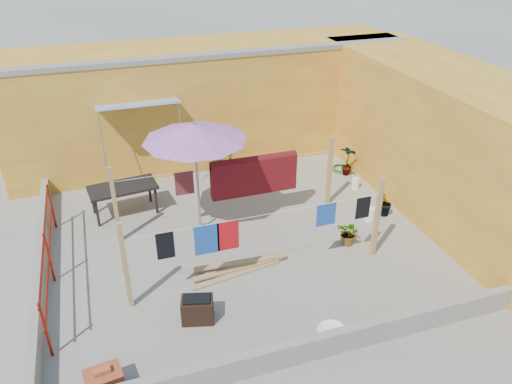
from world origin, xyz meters
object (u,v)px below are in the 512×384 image
(outdoor_table, at_px, (123,189))
(water_jug_b, at_px, (355,183))
(green_hose, at_px, (341,168))
(patio_umbrella, at_px, (195,133))
(white_basin, at_px, (332,331))
(brazier, at_px, (197,309))
(water_jug_a, at_px, (370,214))
(plant_back_a, at_px, (222,162))
(brick_stack, at_px, (104,382))

(outdoor_table, relative_size, water_jug_b, 5.03)
(outdoor_table, bearing_deg, green_hose, 4.40)
(patio_umbrella, height_order, white_basin, patio_umbrella)
(brazier, xyz_separation_m, water_jug_b, (4.97, 3.45, -0.10))
(outdoor_table, xyz_separation_m, water_jug_a, (5.38, -2.12, -0.50))
(outdoor_table, bearing_deg, white_basin, -60.13)
(outdoor_table, xyz_separation_m, water_jug_b, (5.82, -0.63, -0.52))
(white_basin, height_order, water_jug_a, water_jug_a)
(outdoor_table, relative_size, plant_back_a, 2.32)
(outdoor_table, height_order, water_jug_b, outdoor_table)
(patio_umbrella, relative_size, water_jug_a, 7.59)
(brazier, xyz_separation_m, water_jug_a, (4.54, 1.96, -0.08))
(patio_umbrella, xyz_separation_m, white_basin, (1.41, -3.87, -2.31))
(water_jug_b, xyz_separation_m, plant_back_a, (-3.10, 1.89, 0.21))
(green_hose, bearing_deg, patio_umbrella, -158.73)
(patio_umbrella, height_order, plant_back_a, patio_umbrella)
(patio_umbrella, height_order, brazier, patio_umbrella)
(patio_umbrella, distance_m, plant_back_a, 3.44)
(brazier, distance_m, water_jug_b, 6.06)
(patio_umbrella, bearing_deg, white_basin, -69.99)
(water_jug_a, xyz_separation_m, plant_back_a, (-2.66, 3.39, 0.19))
(green_hose, bearing_deg, brazier, -138.44)
(patio_umbrella, distance_m, white_basin, 4.72)
(brazier, bearing_deg, white_basin, -26.57)
(water_jug_b, relative_size, plant_back_a, 0.46)
(water_jug_a, bearing_deg, plant_back_a, 128.13)
(brazier, height_order, plant_back_a, plant_back_a)
(patio_umbrella, distance_m, outdoor_table, 2.62)
(brick_stack, distance_m, white_basin, 3.76)
(brazier, height_order, green_hose, brazier)
(water_jug_a, xyz_separation_m, green_hose, (0.58, 2.58, -0.13))
(brick_stack, bearing_deg, brazier, 32.49)
(water_jug_b, bearing_deg, green_hose, 82.28)
(white_basin, distance_m, plant_back_a, 6.41)
(brick_stack, relative_size, green_hose, 1.05)
(brazier, relative_size, plant_back_a, 0.89)
(white_basin, distance_m, water_jug_b, 5.34)
(plant_back_a, bearing_deg, white_basin, -87.99)
(green_hose, bearing_deg, water_jug_b, -97.72)
(outdoor_table, distance_m, white_basin, 5.95)
(green_hose, distance_m, plant_back_a, 3.36)
(outdoor_table, height_order, plant_back_a, outdoor_table)
(brick_stack, xyz_separation_m, brazier, (1.65, 1.05, 0.04))
(brazier, xyz_separation_m, white_basin, (2.10, -1.05, -0.19))
(outdoor_table, bearing_deg, water_jug_a, -21.51)
(brick_stack, distance_m, water_jug_a, 6.88)
(green_hose, bearing_deg, plant_back_a, 165.99)
(plant_back_a, bearing_deg, outdoor_table, -155.02)
(outdoor_table, xyz_separation_m, plant_back_a, (2.72, 1.27, -0.31))
(brick_stack, height_order, water_jug_a, brick_stack)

